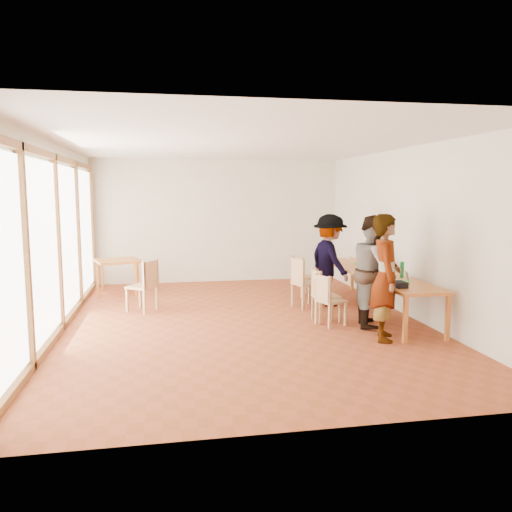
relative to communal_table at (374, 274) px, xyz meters
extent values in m
plane|color=#984324|center=(-2.50, -0.30, -0.70)|extent=(8.00, 8.00, 0.00)
cube|color=beige|center=(-2.50, 3.70, 0.80)|extent=(6.00, 0.10, 3.00)
cube|color=beige|center=(-2.50, -4.30, 0.80)|extent=(6.00, 0.10, 3.00)
cube|color=beige|center=(0.50, -0.30, 0.80)|extent=(0.10, 8.00, 3.00)
cube|color=white|center=(-5.46, -0.30, 0.80)|extent=(0.10, 8.00, 3.00)
cube|color=white|center=(-2.50, -0.30, 2.32)|extent=(6.00, 8.00, 0.04)
cube|color=orange|center=(0.00, 0.00, 0.02)|extent=(0.80, 4.00, 0.05)
cube|color=orange|center=(-0.34, -1.94, -0.35)|extent=(0.06, 0.06, 0.70)
cube|color=orange|center=(-0.34, 1.94, -0.35)|extent=(0.06, 0.06, 0.70)
cube|color=orange|center=(0.34, -1.94, -0.35)|extent=(0.06, 0.06, 0.70)
cube|color=orange|center=(0.34, 1.94, -0.35)|extent=(0.06, 0.06, 0.70)
cube|color=orange|center=(-4.81, 2.56, 0.02)|extent=(0.90, 0.90, 0.05)
cube|color=orange|center=(-5.20, 2.17, -0.35)|extent=(0.05, 0.05, 0.70)
cube|color=orange|center=(-5.20, 2.95, -0.35)|extent=(0.05, 0.05, 0.70)
cube|color=orange|center=(-4.42, 2.17, -0.35)|extent=(0.05, 0.05, 0.70)
cube|color=orange|center=(-4.42, 2.95, -0.35)|extent=(0.05, 0.05, 0.70)
cube|color=tan|center=(-1.08, -0.76, -0.29)|extent=(0.52, 0.52, 0.04)
cube|color=tan|center=(-1.24, -0.82, -0.06)|extent=(0.18, 0.39, 0.42)
cube|color=tan|center=(-1.07, -0.51, -0.27)|extent=(0.44, 0.44, 0.04)
cube|color=tan|center=(-1.26, -0.52, -0.04)|extent=(0.07, 0.42, 0.44)
cube|color=tan|center=(-1.12, 0.57, -0.24)|extent=(0.56, 0.56, 0.04)
cube|color=tan|center=(-1.31, 0.52, 0.01)|extent=(0.17, 0.44, 0.47)
cube|color=tan|center=(-0.87, 1.61, -0.30)|extent=(0.50, 0.50, 0.04)
cube|color=tan|center=(-1.04, 1.56, -0.07)|extent=(0.16, 0.39, 0.41)
cube|color=tan|center=(-4.23, 0.81, -0.24)|extent=(0.63, 0.63, 0.04)
cube|color=tan|center=(-4.06, 0.69, 0.02)|extent=(0.29, 0.40, 0.47)
imported|color=gray|center=(-0.56, -1.70, 0.24)|extent=(0.66, 0.80, 1.90)
imported|color=gray|center=(-0.39, -0.90, 0.22)|extent=(0.91, 1.05, 1.84)
imported|color=gray|center=(-0.63, 0.66, 0.19)|extent=(0.88, 1.26, 1.79)
cube|color=#54BC35|center=(0.04, -1.08, 0.06)|extent=(0.21, 0.25, 0.02)
cube|color=white|center=(0.11, -1.10, 0.14)|extent=(0.11, 0.21, 0.18)
cube|color=#54BC35|center=(0.01, 0.09, 0.06)|extent=(0.25, 0.31, 0.03)
cube|color=white|center=(0.10, 0.06, 0.16)|extent=(0.13, 0.26, 0.23)
cube|color=#54BC35|center=(0.14, 0.91, 0.06)|extent=(0.24, 0.29, 0.03)
cube|color=white|center=(0.22, 0.94, 0.15)|extent=(0.14, 0.24, 0.21)
imported|color=yellow|center=(-0.07, 0.40, 0.09)|extent=(0.13, 0.13, 0.09)
cylinder|color=#137D34|center=(0.20, -0.70, 0.19)|extent=(0.07, 0.07, 0.28)
cylinder|color=silver|center=(-0.05, 0.45, 0.09)|extent=(0.07, 0.07, 0.09)
cylinder|color=white|center=(0.19, 1.78, 0.08)|extent=(0.08, 0.08, 0.06)
cube|color=#CB344B|center=(0.21, -0.33, 0.05)|extent=(0.05, 0.10, 0.01)
cube|color=black|center=(-0.22, -1.49, 0.09)|extent=(0.16, 0.26, 0.09)
camera|label=1|loc=(-3.76, -8.55, 1.51)|focal=35.00mm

